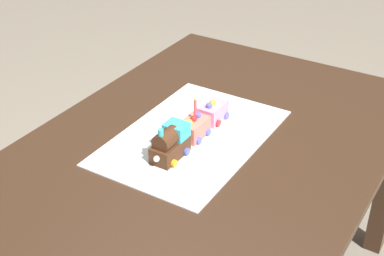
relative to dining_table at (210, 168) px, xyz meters
name	(u,v)px	position (x,y,z in m)	size (l,w,h in m)	color
dining_table	(210,168)	(0.00, 0.00, 0.00)	(1.40, 1.00, 0.74)	#382316
cake_board	(192,137)	(-0.02, 0.05, 0.11)	(0.60, 0.40, 0.00)	silver
cake_locomotive	(170,143)	(-0.15, 0.05, 0.16)	(0.14, 0.08, 0.12)	#472816
cake_car_flatbed_coral	(194,128)	(-0.02, 0.05, 0.14)	(0.10, 0.08, 0.07)	#F27260
cake_car_hopper_bubblegum	(213,112)	(0.10, 0.05, 0.14)	(0.10, 0.08, 0.07)	pink
birthday_candle	(195,106)	(-0.01, 0.05, 0.21)	(0.01, 0.01, 0.06)	#F24C59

